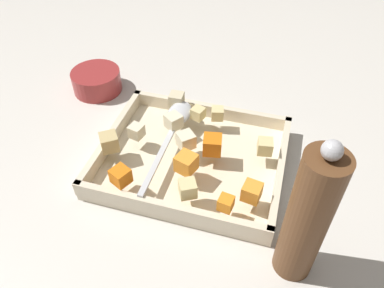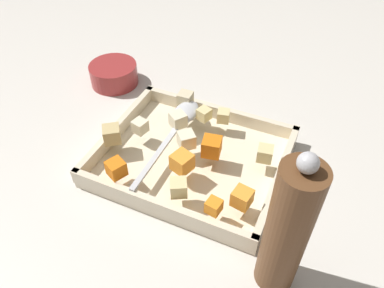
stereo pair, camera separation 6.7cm
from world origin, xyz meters
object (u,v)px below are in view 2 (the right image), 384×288
object	(u,v)px
serving_spoon	(183,117)
small_prep_bowl	(114,74)
baking_dish	(192,160)
pepper_mill	(287,231)

from	to	relation	value
serving_spoon	small_prep_bowl	xyz separation A→B (m)	(-0.23, 0.11, -0.03)
baking_dish	serving_spoon	bearing A→B (deg)	127.26
baking_dish	pepper_mill	xyz separation A→B (m)	(0.20, -0.16, 0.10)
small_prep_bowl	pepper_mill	bearing A→B (deg)	-34.19
serving_spoon	small_prep_bowl	size ratio (longest dim) A/B	2.22
serving_spoon	pepper_mill	xyz separation A→B (m)	(0.25, -0.22, 0.06)
baking_dish	small_prep_bowl	size ratio (longest dim) A/B	3.00
baking_dish	pepper_mill	size ratio (longest dim) A/B	1.32
baking_dish	pepper_mill	bearing A→B (deg)	-37.84
baking_dish	serving_spoon	size ratio (longest dim) A/B	1.35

